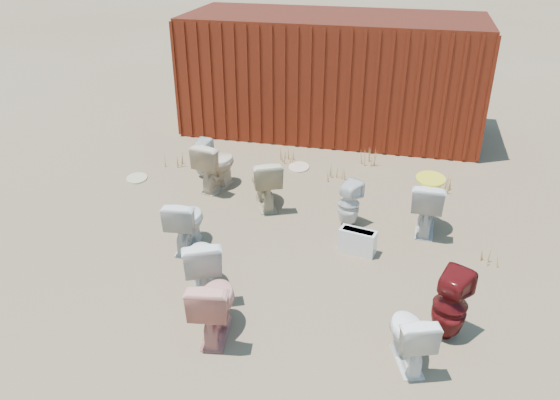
% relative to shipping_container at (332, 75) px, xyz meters
% --- Properties ---
extents(ground, '(100.00, 100.00, 0.00)m').
position_rel_shipping_container_xyz_m(ground, '(0.00, -5.20, -1.20)').
color(ground, brown).
rests_on(ground, ground).
extents(shipping_container, '(6.00, 2.40, 2.40)m').
position_rel_shipping_container_xyz_m(shipping_container, '(0.00, 0.00, 0.00)').
color(shipping_container, '#52130D').
rests_on(shipping_container, ground).
extents(toilet_front_a, '(0.50, 0.80, 0.78)m').
position_rel_shipping_container_xyz_m(toilet_front_a, '(-1.17, -5.25, -0.81)').
color(toilet_front_a, silver).
rests_on(toilet_front_a, ground).
extents(toilet_front_pink, '(0.56, 0.84, 0.80)m').
position_rel_shipping_container_xyz_m(toilet_front_pink, '(-0.18, -6.87, -0.80)').
color(toilet_front_pink, '#E08D81').
rests_on(toilet_front_pink, ground).
extents(toilet_front_c, '(0.76, 0.92, 0.82)m').
position_rel_shipping_container_xyz_m(toilet_front_c, '(-0.59, -6.17, -0.79)').
color(toilet_front_c, white).
rests_on(toilet_front_c, ground).
extents(toilet_front_maroon, '(0.51, 0.51, 0.83)m').
position_rel_shipping_container_xyz_m(toilet_front_maroon, '(2.30, -6.31, -0.78)').
color(toilet_front_maroon, '#5A0F11').
rests_on(toilet_front_maroon, ground).
extents(toilet_front_e, '(0.59, 0.77, 0.69)m').
position_rel_shipping_container_xyz_m(toilet_front_e, '(1.89, -6.81, -0.85)').
color(toilet_front_e, white).
rests_on(toilet_front_e, ground).
extents(toilet_back_a, '(0.35, 0.36, 0.70)m').
position_rel_shipping_container_xyz_m(toilet_back_a, '(-1.79, -2.99, -0.85)').
color(toilet_back_a, silver).
rests_on(toilet_back_a, ground).
extents(toilet_back_beige_left, '(0.75, 0.92, 0.82)m').
position_rel_shipping_container_xyz_m(toilet_back_beige_left, '(-0.44, -3.78, -0.79)').
color(toilet_back_beige_left, beige).
rests_on(toilet_back_beige_left, ground).
extents(toilet_back_beige_right, '(0.65, 0.92, 0.85)m').
position_rel_shipping_container_xyz_m(toilet_back_beige_right, '(-1.41, -3.36, -0.77)').
color(toilet_back_beige_right, beige).
rests_on(toilet_back_beige_right, ground).
extents(toilet_back_yellowlid, '(0.49, 0.83, 0.82)m').
position_rel_shipping_container_xyz_m(toilet_back_yellowlid, '(2.05, -3.99, -0.79)').
color(toilet_back_yellowlid, silver).
rests_on(toilet_back_yellowlid, ground).
extents(toilet_back_e, '(0.44, 0.44, 0.71)m').
position_rel_shipping_container_xyz_m(toilet_back_e, '(0.93, -4.12, -0.84)').
color(toilet_back_e, white).
rests_on(toilet_back_e, ground).
extents(yellow_lid, '(0.42, 0.52, 0.02)m').
position_rel_shipping_container_xyz_m(yellow_lid, '(2.05, -3.99, -0.36)').
color(yellow_lid, yellow).
rests_on(yellow_lid, toilet_back_yellowlid).
extents(loose_tank, '(0.53, 0.30, 0.35)m').
position_rel_shipping_container_xyz_m(loose_tank, '(1.15, -4.85, -1.02)').
color(loose_tank, silver).
rests_on(loose_tank, ground).
extents(loose_lid_near, '(0.42, 0.52, 0.02)m').
position_rel_shipping_container_xyz_m(loose_lid_near, '(-0.22, -2.22, -1.19)').
color(loose_lid_near, beige).
rests_on(loose_lid_near, ground).
extents(loose_lid_far, '(0.51, 0.57, 0.02)m').
position_rel_shipping_container_xyz_m(loose_lid_far, '(-2.92, -3.37, -1.19)').
color(loose_lid_far, '#BFB68A').
rests_on(loose_lid_far, ground).
extents(weed_clump_a, '(0.36, 0.36, 0.28)m').
position_rel_shipping_container_xyz_m(weed_clump_a, '(-2.49, -2.68, -1.06)').
color(weed_clump_a, '#B78C49').
rests_on(weed_clump_a, ground).
extents(weed_clump_b, '(0.32, 0.32, 0.24)m').
position_rel_shipping_container_xyz_m(weed_clump_b, '(0.52, -2.55, -1.08)').
color(weed_clump_b, '#B78C49').
rests_on(weed_clump_b, ground).
extents(weed_clump_c, '(0.36, 0.36, 0.34)m').
position_rel_shipping_container_xyz_m(weed_clump_c, '(2.34, -2.66, -1.03)').
color(weed_clump_c, '#B78C49').
rests_on(weed_clump_c, ground).
extents(weed_clump_d, '(0.30, 0.30, 0.25)m').
position_rel_shipping_container_xyz_m(weed_clump_d, '(-0.51, -1.99, -1.08)').
color(weed_clump_d, '#B78C49').
rests_on(weed_clump_d, ground).
extents(weed_clump_e, '(0.34, 0.34, 0.32)m').
position_rel_shipping_container_xyz_m(weed_clump_e, '(1.01, -1.70, -1.04)').
color(weed_clump_e, '#B78C49').
rests_on(weed_clump_e, ground).
extents(weed_clump_f, '(0.28, 0.28, 0.21)m').
position_rel_shipping_container_xyz_m(weed_clump_f, '(2.92, -4.67, -1.10)').
color(weed_clump_f, '#B78C49').
rests_on(weed_clump_f, ground).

